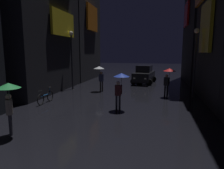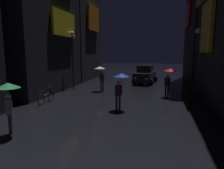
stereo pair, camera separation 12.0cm
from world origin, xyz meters
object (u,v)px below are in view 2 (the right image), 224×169
(pedestrian_midstreet_centre_clear, at_px, (101,72))
(bicycle_parked_at_storefront, at_px, (46,97))
(pedestrian_far_right_blue, at_px, (120,81))
(streetlamp_right_far, at_px, (196,54))
(pedestrian_midstreet_left_green, at_px, (8,94))
(streetlamp_left_far, at_px, (73,53))
(pedestrian_near_crossing_red, at_px, (169,75))
(car_distant, at_px, (145,75))

(pedestrian_midstreet_centre_clear, distance_m, bicycle_parked_at_storefront, 5.33)
(pedestrian_midstreet_centre_clear, bearing_deg, bicycle_parked_at_storefront, -116.66)
(pedestrian_midstreet_centre_clear, height_order, pedestrian_far_right_blue, same)
(streetlamp_right_far, bearing_deg, pedestrian_midstreet_centre_clear, 174.01)
(pedestrian_midstreet_left_green, distance_m, streetlamp_right_far, 12.07)
(pedestrian_midstreet_centre_clear, height_order, streetlamp_right_far, streetlamp_right_far)
(streetlamp_left_far, relative_size, streetlamp_right_far, 1.03)
(bicycle_parked_at_storefront, bearing_deg, pedestrian_near_crossing_red, 24.94)
(pedestrian_far_right_blue, distance_m, streetlamp_right_far, 6.48)
(bicycle_parked_at_storefront, bearing_deg, pedestrian_far_right_blue, -5.58)
(pedestrian_far_right_blue, distance_m, bicycle_parked_at_storefront, 5.21)
(pedestrian_midstreet_left_green, xyz_separation_m, streetlamp_right_far, (8.09, 8.84, 1.46))
(pedestrian_far_right_blue, xyz_separation_m, bicycle_parked_at_storefront, (-5.02, 0.49, -1.28))
(pedestrian_near_crossing_red, xyz_separation_m, car_distant, (-2.18, 6.38, -0.74))
(pedestrian_midstreet_centre_clear, xyz_separation_m, streetlamp_right_far, (7.28, -0.76, 1.46))
(pedestrian_near_crossing_red, distance_m, streetlamp_right_far, 2.31)
(pedestrian_near_crossing_red, relative_size, pedestrian_far_right_blue, 1.00)
(car_distant, distance_m, streetlamp_right_far, 7.64)
(pedestrian_near_crossing_red, bearing_deg, car_distant, 108.85)
(pedestrian_near_crossing_red, distance_m, pedestrian_midstreet_left_green, 10.68)
(pedestrian_far_right_blue, distance_m, car_distant, 10.55)
(pedestrian_midstreet_centre_clear, distance_m, streetlamp_left_far, 3.17)
(car_distant, bearing_deg, pedestrian_midstreet_left_green, -105.44)
(pedestrian_midstreet_left_green, relative_size, pedestrian_far_right_blue, 1.00)
(pedestrian_far_right_blue, distance_m, streetlamp_left_far, 7.98)
(car_distant, xyz_separation_m, streetlamp_left_far, (-6.05, -4.87, 2.29))
(pedestrian_near_crossing_red, bearing_deg, bicycle_parked_at_storefront, -155.06)
(car_distant, bearing_deg, pedestrian_near_crossing_red, -71.15)
(pedestrian_midstreet_centre_clear, xyz_separation_m, car_distant, (3.33, 5.39, -0.74))
(pedestrian_midstreet_centre_clear, bearing_deg, streetlamp_right_far, -5.99)
(pedestrian_midstreet_left_green, height_order, streetlamp_right_far, streetlamp_right_far)
(pedestrian_midstreet_left_green, xyz_separation_m, streetlamp_left_far, (-1.91, 10.13, 1.55))
(pedestrian_midstreet_centre_clear, xyz_separation_m, pedestrian_midstreet_left_green, (-0.82, -9.60, 0.00))
(bicycle_parked_at_storefront, relative_size, streetlamp_right_far, 0.37)
(pedestrian_far_right_blue, relative_size, car_distant, 0.49)
(streetlamp_left_far, xyz_separation_m, streetlamp_right_far, (10.00, -1.29, -0.08))
(pedestrian_near_crossing_red, distance_m, streetlamp_left_far, 8.51)
(pedestrian_near_crossing_red, relative_size, streetlamp_right_far, 0.43)
(pedestrian_far_right_blue, height_order, streetlamp_left_far, streetlamp_left_far)
(pedestrian_near_crossing_red, distance_m, car_distant, 6.78)
(car_distant, height_order, streetlamp_right_far, streetlamp_right_far)
(bicycle_parked_at_storefront, distance_m, car_distant, 11.51)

